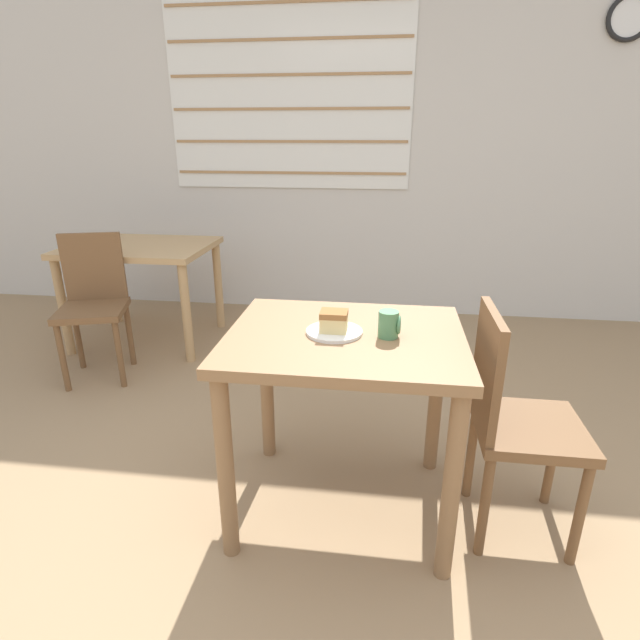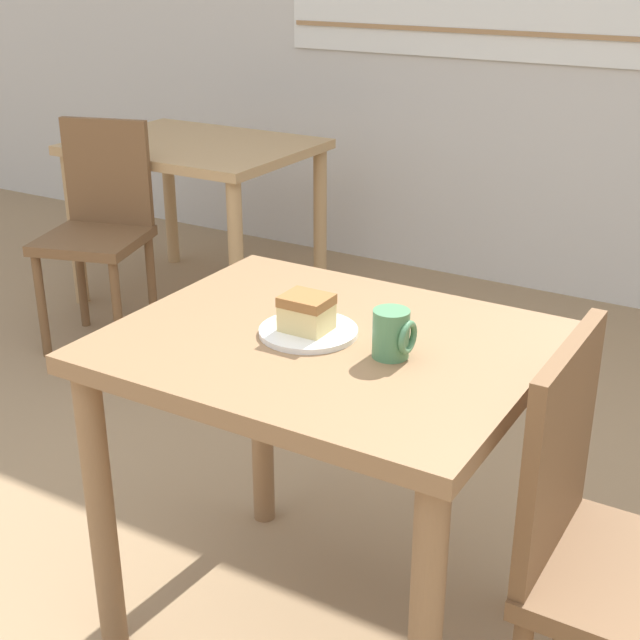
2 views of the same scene
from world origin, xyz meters
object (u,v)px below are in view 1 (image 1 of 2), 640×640
at_px(dining_table_near, 345,367).
at_px(chair_near_window, 513,417).
at_px(plate, 334,332).
at_px(cake_slice, 334,321).
at_px(coffee_mug, 389,324).
at_px(chair_far_corner, 94,301).
at_px(dining_table_far, 141,260).

xyz_separation_m(dining_table_near, chair_near_window, (0.62, -0.03, -0.14)).
relative_size(plate, cake_slice, 2.11).
xyz_separation_m(dining_table_near, coffee_mug, (0.16, -0.01, 0.18)).
xyz_separation_m(plate, coffee_mug, (0.20, -0.01, 0.04)).
bearing_deg(chair_far_corner, dining_table_far, 68.15).
bearing_deg(cake_slice, chair_near_window, -2.19).
distance_m(plate, coffee_mug, 0.20).
height_order(chair_far_corner, cake_slice, chair_far_corner).
height_order(dining_table_near, coffee_mug, coffee_mug).
height_order(chair_near_window, chair_far_corner, same).
relative_size(chair_near_window, plate, 4.30).
xyz_separation_m(plate, cake_slice, (-0.00, -0.00, 0.04)).
xyz_separation_m(dining_table_near, chair_far_corner, (-1.63, 1.02, -0.14)).
xyz_separation_m(chair_near_window, chair_far_corner, (-2.24, 1.05, 0.00)).
bearing_deg(cake_slice, plate, 73.16).
bearing_deg(dining_table_near, cake_slice, -169.04).
relative_size(dining_table_near, coffee_mug, 8.87).
height_order(dining_table_near, chair_far_corner, chair_far_corner).
bearing_deg(dining_table_near, chair_far_corner, 148.07).
distance_m(cake_slice, coffee_mug, 0.20).
height_order(chair_near_window, plate, chair_near_window).
bearing_deg(cake_slice, dining_table_far, 134.16).
bearing_deg(coffee_mug, chair_near_window, -2.53).
relative_size(chair_near_window, coffee_mug, 9.09).
distance_m(dining_table_far, chair_far_corner, 0.58).
distance_m(chair_near_window, chair_far_corner, 2.48).
relative_size(chair_far_corner, coffee_mug, 9.09).
bearing_deg(dining_table_far, coffee_mug, -42.47).
xyz_separation_m(dining_table_near, plate, (-0.04, -0.00, 0.14)).
distance_m(chair_near_window, plate, 0.72).
relative_size(dining_table_near, plate, 4.19).
bearing_deg(plate, chair_near_window, -2.59).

